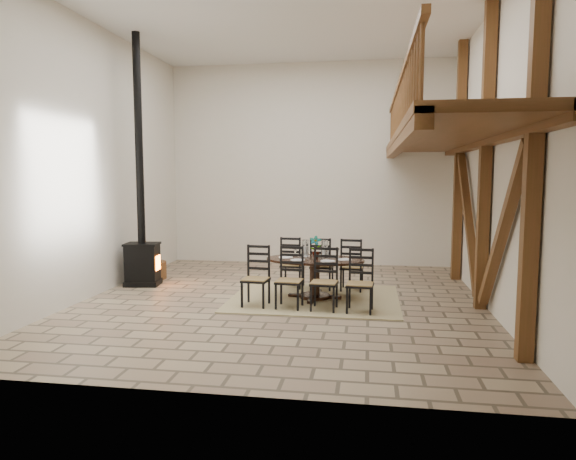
% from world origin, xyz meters
% --- Properties ---
extents(ground, '(8.00, 8.00, 0.00)m').
position_xyz_m(ground, '(0.00, 0.00, 0.00)').
color(ground, tan).
rests_on(ground, ground).
extents(room_shell, '(7.02, 8.02, 5.01)m').
position_xyz_m(room_shell, '(1.19, 0.00, 3.01)').
color(room_shell, silver).
rests_on(room_shell, ground).
extents(rug, '(3.00, 2.50, 0.02)m').
position_xyz_m(rug, '(0.56, 0.24, 0.01)').
color(rug, tan).
rests_on(rug, ground).
extents(dining_table, '(2.21, 2.11, 1.14)m').
position_xyz_m(dining_table, '(0.56, 0.16, 0.38)').
color(dining_table, black).
rests_on(dining_table, ground).
extents(wood_stove, '(0.74, 0.60, 5.00)m').
position_xyz_m(wood_stove, '(-3.02, 0.85, 1.12)').
color(wood_stove, black).
rests_on(wood_stove, ground).
extents(log_basket, '(0.57, 0.57, 0.47)m').
position_xyz_m(log_basket, '(-3.09, 1.53, 0.20)').
color(log_basket, brown).
rests_on(log_basket, ground).
extents(log_stack, '(0.47, 0.57, 0.25)m').
position_xyz_m(log_stack, '(-3.06, 1.10, 0.12)').
color(log_stack, tan).
rests_on(log_stack, ground).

